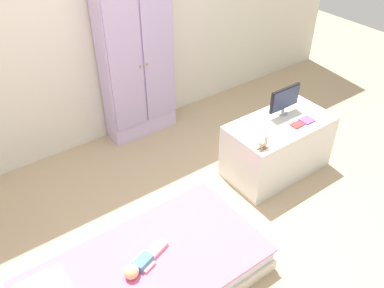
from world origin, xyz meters
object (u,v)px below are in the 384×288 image
object	(u,v)px
book_purple	(307,120)
wardrobe	(137,60)
tv_monitor	(285,99)
bed	(147,276)
tv_stand	(277,146)
rocking_horse_toy	(264,143)
book_red	(297,125)
doll	(139,265)

from	to	relation	value
book_purple	wardrobe	bearing A→B (deg)	121.96
tv_monitor	bed	bearing A→B (deg)	-164.81
bed	tv_stand	size ratio (longest dim) A/B	1.71
wardrobe	rocking_horse_toy	distance (m)	1.53
book_red	book_purple	xyz separation A→B (m)	(0.12, 0.00, 0.00)
tv_stand	rocking_horse_toy	world-z (taller)	rocking_horse_toy
book_purple	tv_monitor	bearing A→B (deg)	113.41
tv_monitor	rocking_horse_toy	distance (m)	0.58
wardrobe	tv_stand	size ratio (longest dim) A/B	1.70
doll	book_red	distance (m)	1.80
bed	book_red	xyz separation A→B (m)	(1.71, 0.27, 0.43)
doll	tv_monitor	distance (m)	1.90
doll	tv_stand	xyz separation A→B (m)	(1.68, 0.38, 0.01)
bed	wardrobe	xyz separation A→B (m)	(0.94, 1.69, 0.71)
bed	doll	distance (m)	0.16
tv_monitor	rocking_horse_toy	size ratio (longest dim) A/B	2.86
bed	doll	xyz separation A→B (m)	(-0.05, 0.00, 0.15)
book_red	book_purple	bearing A→B (deg)	0.00
tv_monitor	book_purple	distance (m)	0.27
doll	rocking_horse_toy	bearing A→B (deg)	8.72
doll	wardrobe	distance (m)	2.03
bed	book_purple	size ratio (longest dim) A/B	14.42
bed	tv_monitor	size ratio (longest dim) A/B	4.96
book_purple	tv_stand	bearing A→B (deg)	149.02
doll	tv_stand	size ratio (longest dim) A/B	0.40
doll	tv_stand	distance (m)	1.73
wardrobe	tv_stand	distance (m)	1.57
tv_stand	book_red	xyz separation A→B (m)	(0.07, -0.12, 0.28)
bed	book_purple	bearing A→B (deg)	8.26
tv_stand	book_red	bearing A→B (deg)	-58.41
doll	rocking_horse_toy	world-z (taller)	rocking_horse_toy
book_red	rocking_horse_toy	bearing A→B (deg)	-172.01
book_red	book_purple	distance (m)	0.12
doll	tv_monitor	xyz separation A→B (m)	(1.79, 0.47, 0.43)
doll	book_purple	distance (m)	1.92
doll	tv_monitor	world-z (taller)	tv_monitor
bed	tv_stand	bearing A→B (deg)	13.20
wardrobe	book_purple	xyz separation A→B (m)	(0.89, -1.42, -0.28)
bed	wardrobe	bearing A→B (deg)	60.75
wardrobe	book_red	world-z (taller)	wardrobe
book_red	book_purple	world-z (taller)	book_purple
bed	wardrobe	world-z (taller)	wardrobe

